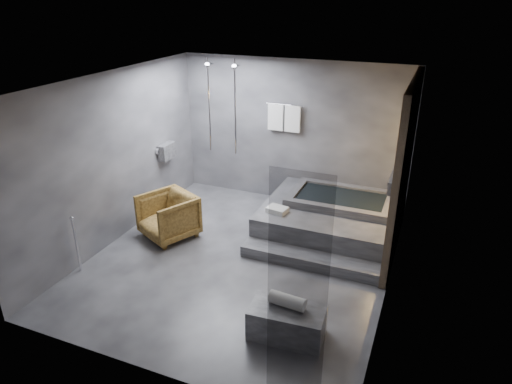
% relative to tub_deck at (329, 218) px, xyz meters
% --- Properties ---
extents(room, '(5.00, 5.04, 2.82)m').
position_rel_tub_deck_xyz_m(room, '(-0.65, -1.21, 1.48)').
color(room, '#2E2E30').
rests_on(room, ground).
extents(tub_deck, '(2.20, 2.00, 0.50)m').
position_rel_tub_deck_xyz_m(tub_deck, '(0.00, 0.00, 0.00)').
color(tub_deck, '#333335').
rests_on(tub_deck, ground).
extents(tub_step, '(2.20, 0.36, 0.18)m').
position_rel_tub_deck_xyz_m(tub_step, '(0.00, -1.18, -0.16)').
color(tub_step, '#333335').
rests_on(tub_step, ground).
extents(concrete_bench, '(0.95, 0.56, 0.41)m').
position_rel_tub_deck_xyz_m(concrete_bench, '(0.18, -2.82, -0.04)').
color(concrete_bench, '#343437').
rests_on(concrete_bench, ground).
extents(driftwood_chair, '(1.12, 1.13, 0.77)m').
position_rel_tub_deck_xyz_m(driftwood_chair, '(-2.51, -1.22, 0.14)').
color(driftwood_chair, '#483112').
rests_on(driftwood_chair, ground).
extents(rolled_towel, '(0.46, 0.20, 0.16)m').
position_rel_tub_deck_xyz_m(rolled_towel, '(0.16, -2.78, 0.24)').
color(rolled_towel, silver).
rests_on(rolled_towel, concrete_bench).
extents(deck_towel, '(0.37, 0.29, 0.09)m').
position_rel_tub_deck_xyz_m(deck_towel, '(-0.76, -0.58, 0.29)').
color(deck_towel, white).
rests_on(deck_towel, tub_deck).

